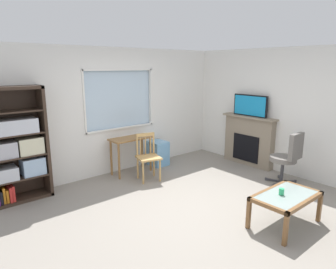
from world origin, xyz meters
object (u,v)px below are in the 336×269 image
Objects in this scene: bookshelf at (17,148)px; coffee_table at (286,199)px; wooden_chair at (148,156)px; office_chair at (288,156)px; desk_under_window at (131,145)px; sippy_cup at (281,192)px; fireplace at (248,140)px; tv at (250,106)px; plastic_drawer_unit at (158,153)px.

coffee_table is (2.57, -3.23, -0.49)m from bookshelf.
wooden_chair is 0.90× the size of office_chair.
desk_under_window is at bearing -2.99° from bookshelf.
desk_under_window is 3.11m from sippy_cup.
bookshelf is at bearing 163.32° from fireplace.
tv is at bearing 46.55° from coffee_table.
tv reaches higher than office_chair.
office_chair is at bearing 25.82° from sippy_cup.
tv is 9.12× the size of sippy_cup.
fireplace reaches higher than office_chair.
sippy_cup reaches higher than coffee_table.
wooden_chair is at bearing -16.29° from bookshelf.
plastic_drawer_unit is 0.66× the size of tv.
bookshelf is 20.70× the size of sippy_cup.
wooden_chair is 2.37m from fireplace.
plastic_drawer_unit is 3.15m from sippy_cup.
tv is (1.55, -1.26, 1.06)m from plastic_drawer_unit.
tv is at bearing 69.67° from office_chair.
sippy_cup is at bearing -154.18° from office_chair.
coffee_table is (-1.81, -1.91, -0.95)m from tv.
desk_under_window reaches higher than plastic_drawer_unit.
desk_under_window is 3.16m from coffee_table.
bookshelf reaches higher than fireplace.
sippy_cup is (-1.89, -1.87, -0.06)m from fireplace.
sippy_cup is (0.37, -2.56, 0.03)m from wooden_chair.
office_chair is at bearing -45.92° from wooden_chair.
plastic_drawer_unit is at bearing 114.67° from office_chair.
tv is at bearing 44.97° from sippy_cup.
tv is (2.29, -1.21, 0.73)m from desk_under_window.
bookshelf reaches higher than tv.
wooden_chair is 2.60m from office_chair.
tv is 1.47m from office_chair.
wooden_chair reaches higher than sippy_cup.
sippy_cup is (0.42, -3.08, -0.11)m from desk_under_window.
fireplace is at bearing 68.90° from office_chair.
office_chair reaches higher than desk_under_window.
desk_under_window is at bearing 97.76° from sippy_cup.
office_chair is at bearing -65.33° from plastic_drawer_unit.
plastic_drawer_unit reaches higher than coffee_table.
fireplace is 2.66m from sippy_cup.
office_chair is at bearing -32.28° from bookshelf.
fireplace is at bearing -16.68° from bookshelf.
plastic_drawer_unit is 5.98× the size of sippy_cup.
desk_under_window is 0.86× the size of office_chair.
desk_under_window is 9.56× the size of sippy_cup.
bookshelf is 2.89m from plastic_drawer_unit.
wooden_chair is at bearing 162.96° from fireplace.
office_chair reaches higher than wooden_chair.
coffee_table is 0.14m from sippy_cup.
bookshelf reaches higher than office_chair.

